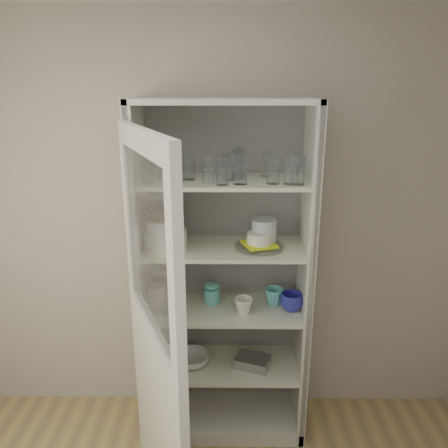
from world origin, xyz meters
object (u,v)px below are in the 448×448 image
at_px(plate_stack_front, 166,240).
at_px(white_ramekin, 259,238).
at_px(cream_bowl, 165,224).
at_px(teal_jar, 212,294).
at_px(plate_stack_back, 165,233).
at_px(tin_box, 253,362).
at_px(pantry_cabinet, 224,290).
at_px(white_canister, 157,296).
at_px(mug_blue, 292,302).
at_px(mug_teal, 274,297).
at_px(cupboard_door, 156,368).
at_px(yellow_trivet, 259,244).
at_px(goblet_1, 236,161).
at_px(goblet_3, 267,162).
at_px(mug_white, 244,306).
at_px(goblet_2, 238,160).
at_px(glass_platter, 259,246).
at_px(cream_dish, 192,359).
at_px(grey_bowl_stack, 264,232).
at_px(terracotta_bowl, 164,214).
at_px(goblet_0, 153,161).
at_px(measuring_cups, 171,312).

height_order(plate_stack_front, white_ramekin, plate_stack_front).
relative_size(cream_bowl, teal_jar, 1.80).
bearing_deg(plate_stack_back, tin_box, -16.73).
relative_size(pantry_cabinet, white_canister, 14.44).
relative_size(mug_blue, mug_teal, 1.17).
xyz_separation_m(cupboard_door, yellow_trivet, (0.53, 0.61, 0.41)).
xyz_separation_m(goblet_1, white_canister, (-0.48, -0.12, -0.81)).
height_order(goblet_3, mug_teal, goblet_3).
height_order(goblet_1, goblet_3, goblet_1).
bearing_deg(mug_white, white_ramekin, 29.69).
xyz_separation_m(goblet_3, mug_blue, (0.17, -0.11, -0.83)).
xyz_separation_m(goblet_2, plate_stack_front, (-0.41, -0.19, -0.43)).
distance_m(white_ramekin, teal_jar, 0.50).
xyz_separation_m(plate_stack_back, mug_teal, (0.67, -0.10, -0.38)).
distance_m(cupboard_door, goblet_3, 1.26).
xyz_separation_m(plate_stack_front, cream_bowl, (0.00, 0.00, 0.10)).
bearing_deg(teal_jar, plate_stack_back, 165.01).
bearing_deg(glass_platter, cream_dish, 178.99).
relative_size(goblet_1, goblet_2, 0.91).
height_order(goblet_1, teal_jar, goblet_1).
distance_m(cupboard_door, goblet_2, 1.22).
xyz_separation_m(plate_stack_back, mug_white, (0.48, -0.21, -0.38)).
xyz_separation_m(goblet_3, yellow_trivet, (-0.04, -0.10, -0.46)).
bearing_deg(plate_stack_back, pantry_cabinet, -9.60).
bearing_deg(cream_bowl, goblet_2, 25.17).
relative_size(plate_stack_front, grey_bowl_stack, 1.52).
xyz_separation_m(pantry_cabinet, cupboard_door, (-0.32, -0.70, -0.07)).
height_order(pantry_cabinet, terracotta_bowl, pantry_cabinet).
xyz_separation_m(cupboard_door, grey_bowl_stack, (0.55, 0.65, 0.47)).
bearing_deg(white_canister, plate_stack_back, 69.53).
distance_m(goblet_0, yellow_trivet, 0.78).
height_order(pantry_cabinet, white_ramekin, pantry_cabinet).
xyz_separation_m(goblet_3, terracotta_bowl, (-0.58, -0.16, -0.26)).
distance_m(plate_stack_back, mug_teal, 0.78).
bearing_deg(plate_stack_back, measuring_cups, -78.53).
relative_size(mug_white, teal_jar, 0.92).
distance_m(mug_white, measuring_cups, 0.44).
relative_size(goblet_3, white_canister, 1.12).
xyz_separation_m(mug_teal, measuring_cups, (-0.63, -0.13, -0.04)).
bearing_deg(cupboard_door, cream_bowl, 157.61).
xyz_separation_m(white_ramekin, mug_blue, (0.20, -0.01, -0.41)).
xyz_separation_m(pantry_cabinet, mug_white, (0.12, -0.15, -0.03)).
bearing_deg(mug_blue, teal_jar, -165.30).
relative_size(mug_blue, tin_box, 0.66).
height_order(goblet_2, glass_platter, goblet_2).
distance_m(cream_bowl, glass_platter, 0.56).
bearing_deg(white_canister, yellow_trivet, -2.77).
height_order(white_ramekin, grey_bowl_stack, grey_bowl_stack).
bearing_deg(plate_stack_front, terracotta_bowl, 0.00).
relative_size(cupboard_door, white_ramekin, 13.66).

